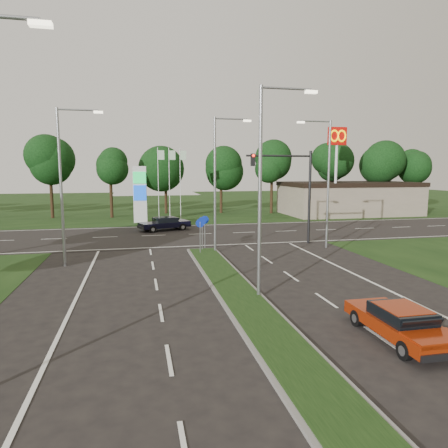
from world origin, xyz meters
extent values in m
plane|color=black|center=(0.00, 0.00, 0.00)|extent=(160.00, 160.00, 0.00)
cube|color=black|center=(0.00, 55.00, 0.00)|extent=(160.00, 50.00, 0.02)
cube|color=black|center=(0.00, 24.00, 0.00)|extent=(160.00, 12.00, 0.02)
cube|color=slate|center=(0.00, 4.00, 0.06)|extent=(2.00, 26.00, 0.12)
cube|color=gray|center=(22.00, 36.00, 2.00)|extent=(16.00, 9.00, 4.00)
cylinder|color=gray|center=(0.80, 6.00, 4.50)|extent=(0.16, 0.16, 9.00)
cylinder|color=gray|center=(1.90, 6.00, 8.90)|extent=(2.20, 0.10, 0.10)
cube|color=#FFF2CC|center=(3.00, 6.00, 8.80)|extent=(0.50, 0.22, 0.12)
cylinder|color=gray|center=(0.80, 16.00, 4.50)|extent=(0.16, 0.16, 9.00)
cylinder|color=gray|center=(1.90, 16.00, 8.90)|extent=(2.20, 0.10, 0.10)
cube|color=#FFF2CC|center=(3.00, 16.00, 8.80)|extent=(0.50, 0.22, 0.12)
cube|color=#FFF2CC|center=(-6.30, 0.00, 8.80)|extent=(0.50, 0.22, 0.12)
cylinder|color=gray|center=(-8.50, 14.00, 4.50)|extent=(0.16, 0.16, 9.00)
cylinder|color=gray|center=(-7.40, 14.00, 8.90)|extent=(2.20, 0.10, 0.10)
cube|color=#FFF2CC|center=(-6.30, 14.00, 8.80)|extent=(0.50, 0.22, 0.12)
cylinder|color=gray|center=(9.00, 16.00, 4.50)|extent=(0.16, 0.16, 9.00)
cylinder|color=gray|center=(7.90, 16.00, 8.90)|extent=(2.20, 0.10, 0.10)
cube|color=#FFF2CC|center=(6.80, 16.00, 8.80)|extent=(0.50, 0.22, 0.12)
cylinder|color=black|center=(8.50, 18.00, 3.50)|extent=(0.20, 0.20, 7.00)
cylinder|color=black|center=(6.00, 18.00, 6.60)|extent=(5.00, 0.14, 0.14)
cube|color=black|center=(4.00, 18.00, 6.30)|extent=(0.28, 0.28, 0.90)
sphere|color=#FF190C|center=(4.00, 17.82, 6.60)|extent=(0.20, 0.20, 0.20)
cylinder|color=gray|center=(-0.30, 15.50, 1.10)|extent=(0.06, 0.06, 2.20)
cylinder|color=#0C26A5|center=(-0.30, 15.50, 2.10)|extent=(0.56, 0.04, 0.56)
cylinder|color=gray|center=(0.00, 16.50, 1.10)|extent=(0.06, 0.06, 2.20)
cylinder|color=#0C26A5|center=(0.00, 16.50, 2.10)|extent=(0.56, 0.04, 0.56)
cylinder|color=gray|center=(0.30, 17.20, 1.10)|extent=(0.06, 0.06, 2.20)
cylinder|color=#0C26A5|center=(0.30, 17.20, 2.10)|extent=(0.56, 0.04, 0.56)
cube|color=silver|center=(-4.00, 33.00, 3.00)|extent=(1.40, 0.30, 6.00)
cube|color=#0CA53F|center=(-4.00, 32.82, 4.80)|extent=(1.30, 0.08, 1.20)
cube|color=#0C3FBF|center=(-4.00, 32.82, 3.20)|extent=(1.30, 0.08, 1.60)
cylinder|color=silver|center=(-2.00, 34.00, 4.00)|extent=(0.08, 0.08, 8.00)
cube|color=#B2D8B2|center=(-1.65, 34.00, 7.20)|extent=(0.70, 0.02, 1.00)
cylinder|color=silver|center=(-0.80, 34.00, 4.00)|extent=(0.08, 0.08, 8.00)
cube|color=#B2D8B2|center=(-0.45, 34.00, 7.20)|extent=(0.70, 0.02, 1.00)
cylinder|color=silver|center=(0.40, 34.00, 4.00)|extent=(0.08, 0.08, 8.00)
cube|color=#B2D8B2|center=(0.75, 34.00, 7.20)|extent=(0.70, 0.02, 1.00)
cylinder|color=silver|center=(18.00, 32.00, 5.00)|extent=(0.30, 0.30, 10.00)
cube|color=#BF0C07|center=(18.00, 32.00, 9.40)|extent=(2.20, 0.35, 2.00)
torus|color=#FFC600|center=(17.55, 31.78, 9.40)|extent=(1.06, 0.16, 1.06)
torus|color=#FFC600|center=(18.45, 31.78, 9.40)|extent=(1.06, 0.16, 1.06)
cylinder|color=black|center=(0.00, 40.00, 2.20)|extent=(0.36, 0.36, 4.40)
sphere|color=black|center=(0.00, 40.00, 6.50)|extent=(6.00, 6.00, 6.00)
sphere|color=black|center=(0.30, 39.80, 7.50)|extent=(4.80, 4.80, 4.80)
cube|color=#912307|center=(4.02, 0.84, 0.52)|extent=(1.72, 4.15, 0.42)
cube|color=black|center=(4.02, 0.75, 0.92)|extent=(1.45, 1.83, 0.40)
cube|color=#912307|center=(4.02, 0.75, 1.12)|extent=(1.36, 1.50, 0.04)
cylinder|color=black|center=(3.26, 2.17, 0.29)|extent=(0.19, 0.58, 0.58)
cylinder|color=black|center=(4.80, 2.16, 0.29)|extent=(0.19, 0.58, 0.58)
cylinder|color=black|center=(3.25, -0.48, 0.29)|extent=(0.19, 0.58, 0.58)
cube|color=black|center=(-1.89, 26.82, 0.57)|extent=(4.88, 3.15, 0.46)
cube|color=black|center=(-1.81, 26.85, 1.01)|extent=(2.38, 2.11, 0.43)
cube|color=black|center=(-1.81, 26.85, 1.23)|extent=(2.01, 1.91, 0.04)
cylinder|color=black|center=(-3.01, 25.57, 0.32)|extent=(0.67, 0.39, 0.64)
cylinder|color=black|center=(-3.53, 27.19, 0.32)|extent=(0.67, 0.39, 0.64)
cylinder|color=black|center=(-0.25, 26.46, 0.32)|extent=(0.67, 0.39, 0.64)
cylinder|color=black|center=(-0.77, 28.07, 0.32)|extent=(0.67, 0.39, 0.64)
camera|label=1|loc=(-4.27, -10.18, 5.52)|focal=32.00mm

